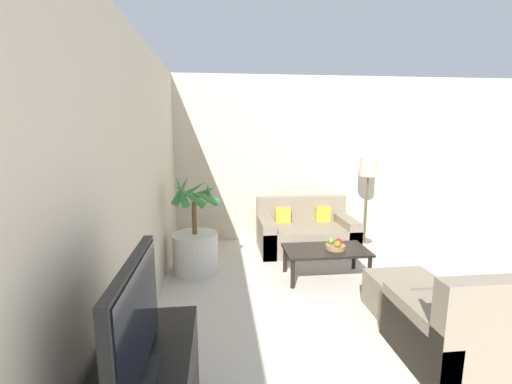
{
  "coord_description": "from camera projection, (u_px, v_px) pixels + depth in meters",
  "views": [
    {
      "loc": [
        -2.31,
        0.66,
        1.83
      ],
      "look_at": [
        -1.81,
        5.21,
        1.0
      ],
      "focal_mm": 24.0,
      "sensor_mm": 36.0,
      "label": 1
    }
  ],
  "objects": [
    {
      "name": "television",
      "position": [
        135.0,
        322.0,
        1.6
      ],
      "size": [
        0.18,
        0.82,
        0.59
      ],
      "color": "black",
      "rests_on": "tv_console"
    },
    {
      "name": "orange_fruit",
      "position": [
        337.0,
        244.0,
        4.14
      ],
      "size": [
        0.08,
        0.08,
        0.08
      ],
      "color": "orange",
      "rests_on": "fruit_bowl"
    },
    {
      "name": "floor_lamp",
      "position": [
        368.0,
        172.0,
        5.51
      ],
      "size": [
        0.29,
        0.29,
        1.4
      ],
      "color": "brown",
      "rests_on": "ground_plane"
    },
    {
      "name": "potted_palm",
      "position": [
        195.0,
        244.0,
        4.43
      ],
      "size": [
        0.63,
        0.68,
        1.28
      ],
      "color": "beige",
      "rests_on": "ground_plane"
    },
    {
      "name": "apple_green",
      "position": [
        331.0,
        241.0,
        4.27
      ],
      "size": [
        0.08,
        0.08,
        0.08
      ],
      "color": "olive",
      "rests_on": "fruit_bowl"
    },
    {
      "name": "fruit_bowl",
      "position": [
        335.0,
        247.0,
        4.23
      ],
      "size": [
        0.24,
        0.24,
        0.05
      ],
      "color": "#997A4C",
      "rests_on": "coffee_table"
    },
    {
      "name": "sofa_loveseat",
      "position": [
        305.0,
        233.0,
        5.31
      ],
      "size": [
        1.45,
        0.86,
        0.78
      ],
      "color": "gray",
      "rests_on": "ground_plane"
    },
    {
      "name": "ottoman",
      "position": [
        403.0,
        294.0,
        3.47
      ],
      "size": [
        0.66,
        0.5,
        0.37
      ],
      "color": "gray",
      "rests_on": "ground_plane"
    },
    {
      "name": "apple_red",
      "position": [
        339.0,
        242.0,
        4.22
      ],
      "size": [
        0.08,
        0.08,
        0.08
      ],
      "color": "red",
      "rests_on": "fruit_bowl"
    },
    {
      "name": "wall_left",
      "position": [
        115.0,
        199.0,
        2.42
      ],
      "size": [
        0.06,
        7.84,
        2.7
      ],
      "color": "beige",
      "rests_on": "ground_plane"
    },
    {
      "name": "armchair",
      "position": [
        456.0,
        333.0,
        2.67
      ],
      "size": [
        0.77,
        0.84,
        0.85
      ],
      "color": "gray",
      "rests_on": "ground_plane"
    },
    {
      "name": "wall_back",
      "position": [
        354.0,
        159.0,
        5.82
      ],
      "size": [
        7.62,
        0.06,
        2.7
      ],
      "color": "beige",
      "rests_on": "ground_plane"
    },
    {
      "name": "coffee_table",
      "position": [
        326.0,
        252.0,
        4.25
      ],
      "size": [
        1.03,
        0.57,
        0.38
      ],
      "color": "black",
      "rests_on": "ground_plane"
    }
  ]
}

